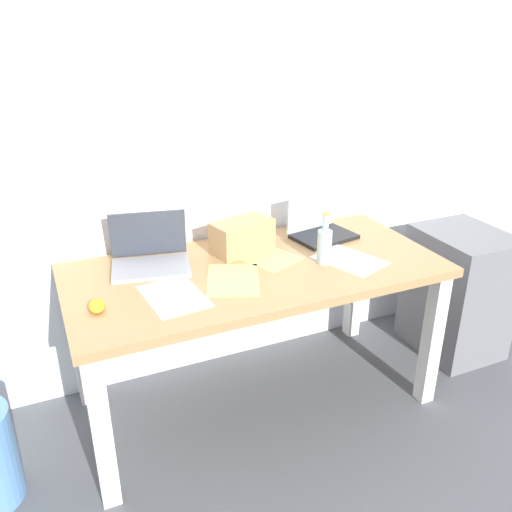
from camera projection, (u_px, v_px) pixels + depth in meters
ground_plane at (256, 399)px, 2.62m from camera, size 8.00×8.00×0.00m
back_wall at (217, 115)px, 2.46m from camera, size 5.20×0.08×2.60m
desk at (256, 286)px, 2.37m from camera, size 1.63×0.77×0.72m
laptop_left at (150, 256)px, 2.31m from camera, size 0.37×0.30×0.23m
laptop_right at (320, 228)px, 2.63m from camera, size 0.32×0.26×0.21m
beer_bottle at (324, 245)px, 2.33m from camera, size 0.06×0.06×0.23m
computer_mouse at (97, 306)px, 1.98m from camera, size 0.07×0.11×0.03m
cardboard_box at (242, 236)px, 2.45m from camera, size 0.31×0.21×0.15m
paper_yellow_folder at (233, 280)px, 2.21m from camera, size 0.30×0.35×0.00m
paper_sheet_front_right at (349, 260)px, 2.39m from camera, size 0.30×0.35×0.00m
paper_sheet_front_left at (174, 296)px, 2.08m from camera, size 0.24×0.32×0.00m
paper_sheet_near_back at (264, 256)px, 2.43m from camera, size 0.31×0.35×0.00m
filing_cabinet at (457, 292)px, 2.91m from camera, size 0.40×0.48×0.69m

